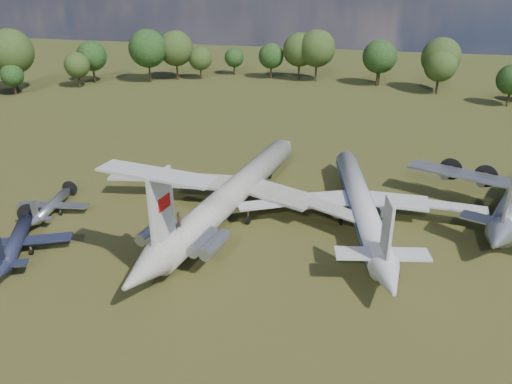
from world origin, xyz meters
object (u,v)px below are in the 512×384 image
(il62_airliner, at_px, (234,197))
(person_on_il62, at_px, (179,219))
(tu104_jet, at_px, (360,207))
(small_prop_northwest, at_px, (52,208))
(small_prop_west, at_px, (16,245))

(il62_airliner, distance_m, person_on_il62, 14.06)
(tu104_jet, xyz_separation_m, person_on_il62, (-18.57, -15.07, 3.68))
(il62_airliner, xyz_separation_m, person_on_il62, (-2.18, -13.48, 3.35))
(il62_airliner, xyz_separation_m, small_prop_northwest, (-23.58, -5.72, -1.49))
(il62_airliner, distance_m, small_prop_west, 26.60)
(tu104_jet, relative_size, small_prop_northwest, 3.26)
(tu104_jet, bearing_deg, small_prop_northwest, 179.10)
(tu104_jet, height_order, small_prop_northwest, tu104_jet)
(small_prop_northwest, bearing_deg, person_on_il62, -28.60)
(il62_airliner, height_order, tu104_jet, il62_airliner)
(il62_airliner, height_order, small_prop_west, il62_airliner)
(tu104_jet, xyz_separation_m, small_prop_west, (-37.80, -17.32, -0.90))
(il62_airliner, bearing_deg, tu104_jet, 14.72)
(tu104_jet, xyz_separation_m, small_prop_northwest, (-39.97, -7.31, -1.16))
(small_prop_northwest, bearing_deg, il62_airliner, 4.98)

